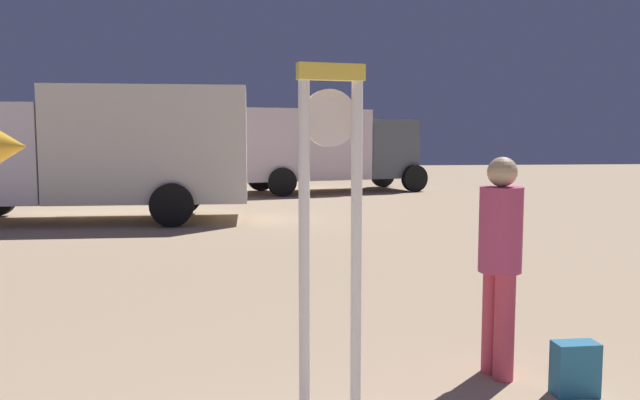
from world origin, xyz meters
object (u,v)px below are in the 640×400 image
at_px(backpack, 575,369).
at_px(box_truck_far, 317,146).
at_px(standing_clock, 330,214).
at_px(box_truck_near, 112,148).
at_px(person_near_clock, 500,255).

height_order(backpack, box_truck_far, box_truck_far).
distance_m(standing_clock, box_truck_far, 17.54).
bearing_deg(box_truck_near, backpack, -63.08).
distance_m(box_truck_near, box_truck_far, 8.72).
relative_size(person_near_clock, box_truck_near, 0.27).
xyz_separation_m(standing_clock, box_truck_far, (1.90, 17.44, 0.17)).
bearing_deg(backpack, standing_clock, -171.15).
relative_size(standing_clock, person_near_clock, 1.35).
relative_size(backpack, box_truck_near, 0.06).
bearing_deg(person_near_clock, box_truck_near, 115.99).
height_order(standing_clock, person_near_clock, standing_clock).
xyz_separation_m(standing_clock, person_near_clock, (1.39, 0.69, -0.42)).
relative_size(backpack, box_truck_far, 0.05).
height_order(standing_clock, backpack, standing_clock).
bearing_deg(box_truck_near, person_near_clock, -64.01).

